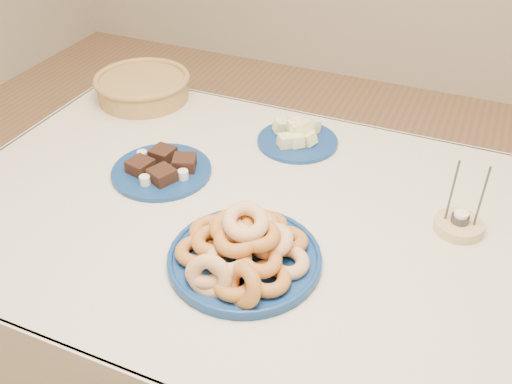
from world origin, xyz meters
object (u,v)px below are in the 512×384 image
candle_holder (459,224)px  brownie_plate (162,169)px  donut_platter (243,250)px  wicker_basket (143,86)px  melon_plate (297,136)px  dining_table (263,244)px

candle_holder → brownie_plate: bearing=-174.5°
donut_platter → wicker_basket: donut_platter is taller
wicker_basket → candle_holder: 1.14m
melon_plate → wicker_basket: wicker_basket is taller
wicker_basket → donut_platter: bearing=-43.1°
dining_table → candle_holder: 0.50m
brownie_plate → candle_holder: candle_holder is taller
dining_table → brownie_plate: (-0.33, 0.05, 0.12)m
brownie_plate → wicker_basket: 0.48m
donut_platter → candle_holder: (0.44, 0.32, -0.02)m
wicker_basket → dining_table: bearing=-33.9°
donut_platter → brownie_plate: 0.44m
melon_plate → candle_holder: (0.51, -0.24, -0.00)m
brownie_plate → candle_holder: 0.80m
dining_table → wicker_basket: 0.78m
dining_table → melon_plate: bearing=96.6°
candle_holder → donut_platter: bearing=-143.5°
candle_holder → melon_plate: bearing=155.2°
dining_table → brownie_plate: size_ratio=5.86×
wicker_basket → candle_holder: (1.10, -0.30, -0.03)m
dining_table → donut_platter: 0.25m
melon_plate → wicker_basket: size_ratio=0.86×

